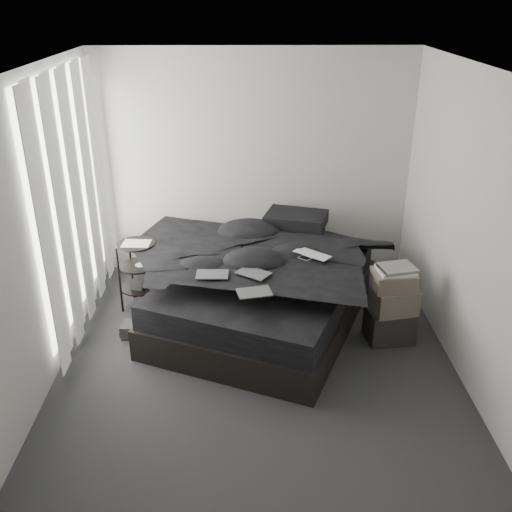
{
  "coord_description": "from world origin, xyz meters",
  "views": [
    {
      "loc": [
        -0.08,
        -4.29,
        3.13
      ],
      "look_at": [
        0.0,
        0.8,
        0.75
      ],
      "focal_mm": 40.0,
      "sensor_mm": 36.0,
      "label": 1
    }
  ],
  "objects_px": {
    "side_stand": "(139,276)",
    "bed": "(265,305)",
    "box_lower": "(389,325)",
    "laptop": "(309,249)"
  },
  "relations": [
    {
      "from": "bed",
      "to": "laptop",
      "type": "relative_size",
      "value": 6.24
    },
    {
      "from": "side_stand",
      "to": "bed",
      "type": "bearing_deg",
      "value": -12.27
    },
    {
      "from": "side_stand",
      "to": "laptop",
      "type": "bearing_deg",
      "value": -13.06
    },
    {
      "from": "side_stand",
      "to": "box_lower",
      "type": "distance_m",
      "value": 2.64
    },
    {
      "from": "bed",
      "to": "side_stand",
      "type": "relative_size",
      "value": 3.17
    },
    {
      "from": "laptop",
      "to": "side_stand",
      "type": "distance_m",
      "value": 1.87
    },
    {
      "from": "side_stand",
      "to": "box_lower",
      "type": "height_order",
      "value": "side_stand"
    },
    {
      "from": "bed",
      "to": "box_lower",
      "type": "bearing_deg",
      "value": 4.93
    },
    {
      "from": "bed",
      "to": "box_lower",
      "type": "relative_size",
      "value": 5.39
    },
    {
      "from": "laptop",
      "to": "box_lower",
      "type": "distance_m",
      "value": 1.09
    }
  ]
}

